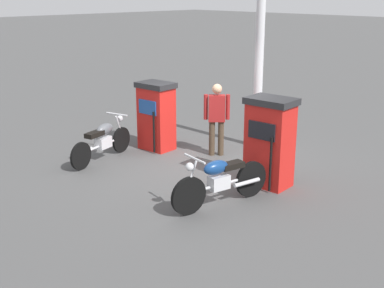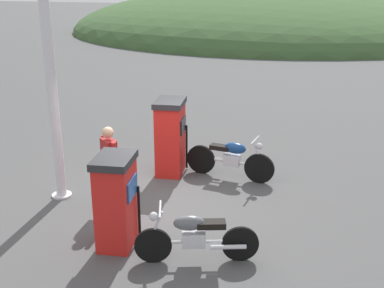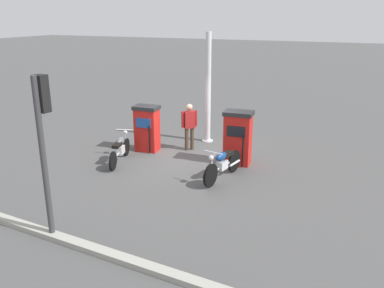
{
  "view_description": "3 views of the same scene",
  "coord_description": "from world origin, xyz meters",
  "px_view_note": "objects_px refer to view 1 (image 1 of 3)",
  "views": [
    {
      "loc": [
        7.14,
        6.95,
        3.55
      ],
      "look_at": [
        0.66,
        0.41,
        0.73
      ],
      "focal_mm": 47.4,
      "sensor_mm": 36.0,
      "label": 1
    },
    {
      "loc": [
        2.7,
        -8.39,
        4.3
      ],
      "look_at": [
        0.66,
        0.12,
        1.25
      ],
      "focal_mm": 46.61,
      "sensor_mm": 36.0,
      "label": 2
    },
    {
      "loc": [
        11.22,
        5.1,
        4.48
      ],
      "look_at": [
        0.6,
        0.41,
        0.72
      ],
      "focal_mm": 37.82,
      "sensor_mm": 36.0,
      "label": 3
    }
  ],
  "objects_px": {
    "fuel_pump_far": "(270,142)",
    "attendant_person": "(217,115)",
    "motorcycle_far_pump": "(220,180)",
    "canopy_support_pole": "(259,67)",
    "fuel_pump_near": "(156,116)",
    "motorcycle_near_pump": "(103,139)"
  },
  "relations": [
    {
      "from": "fuel_pump_near",
      "to": "attendant_person",
      "type": "relative_size",
      "value": 0.97
    },
    {
      "from": "canopy_support_pole",
      "to": "motorcycle_far_pump",
      "type": "bearing_deg",
      "value": 28.47
    },
    {
      "from": "fuel_pump_near",
      "to": "attendant_person",
      "type": "bearing_deg",
      "value": 116.41
    },
    {
      "from": "attendant_person",
      "to": "canopy_support_pole",
      "type": "bearing_deg",
      "value": 170.13
    },
    {
      "from": "motorcycle_near_pump",
      "to": "canopy_support_pole",
      "type": "relative_size",
      "value": 0.48
    },
    {
      "from": "fuel_pump_far",
      "to": "canopy_support_pole",
      "type": "distance_m",
      "value": 2.69
    },
    {
      "from": "fuel_pump_far",
      "to": "canopy_support_pole",
      "type": "bearing_deg",
      "value": -136.48
    },
    {
      "from": "motorcycle_near_pump",
      "to": "attendant_person",
      "type": "xyz_separation_m",
      "value": [
        -1.99,
        1.5,
        0.46
      ]
    },
    {
      "from": "motorcycle_near_pump",
      "to": "fuel_pump_near",
      "type": "bearing_deg",
      "value": 171.06
    },
    {
      "from": "fuel_pump_near",
      "to": "fuel_pump_far",
      "type": "xyz_separation_m",
      "value": [
        -0.0,
        3.2,
        0.06
      ]
    },
    {
      "from": "fuel_pump_far",
      "to": "canopy_support_pole",
      "type": "relative_size",
      "value": 0.43
    },
    {
      "from": "fuel_pump_near",
      "to": "motorcycle_far_pump",
      "type": "distance_m",
      "value": 3.49
    },
    {
      "from": "motorcycle_far_pump",
      "to": "canopy_support_pole",
      "type": "bearing_deg",
      "value": -151.53
    },
    {
      "from": "fuel_pump_near",
      "to": "fuel_pump_far",
      "type": "bearing_deg",
      "value": 90.0
    },
    {
      "from": "motorcycle_far_pump",
      "to": "attendant_person",
      "type": "bearing_deg",
      "value": -136.13
    },
    {
      "from": "fuel_pump_near",
      "to": "canopy_support_pole",
      "type": "xyz_separation_m",
      "value": [
        -1.8,
        1.49,
        1.08
      ]
    },
    {
      "from": "fuel_pump_far",
      "to": "attendant_person",
      "type": "bearing_deg",
      "value": -108.4
    },
    {
      "from": "fuel_pump_near",
      "to": "fuel_pump_far",
      "type": "distance_m",
      "value": 3.2
    },
    {
      "from": "canopy_support_pole",
      "to": "fuel_pump_near",
      "type": "bearing_deg",
      "value": -39.49
    },
    {
      "from": "fuel_pump_far",
      "to": "canopy_support_pole",
      "type": "height_order",
      "value": "canopy_support_pole"
    },
    {
      "from": "motorcycle_near_pump",
      "to": "canopy_support_pole",
      "type": "bearing_deg",
      "value": 151.69
    },
    {
      "from": "motorcycle_near_pump",
      "to": "motorcycle_far_pump",
      "type": "xyz_separation_m",
      "value": [
        0.01,
        3.41,
        0.01
      ]
    }
  ]
}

